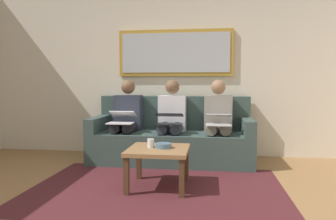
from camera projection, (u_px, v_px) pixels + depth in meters
The scene contains 13 objects.
wall_rear at pixel (176, 70), 4.92m from camera, with size 6.00×0.12×2.60m, color beige.
area_rug at pixel (157, 189), 3.30m from camera, with size 2.60×1.80×0.01m, color #4C1E23.
couch at pixel (172, 138), 4.52m from camera, with size 2.20×0.90×0.90m.
framed_mirror at pixel (175, 53), 4.80m from camera, with size 1.72×0.05×0.69m.
coffee_table at pixel (158, 154), 3.31m from camera, with size 0.62×0.62×0.42m.
cup at pixel (151, 143), 3.35m from camera, with size 0.07×0.07×0.09m, color silver.
bowl at pixel (164, 146), 3.32m from camera, with size 0.17×0.17×0.05m, color slate.
person_left at pixel (218, 119), 4.34m from camera, with size 0.38×0.58×1.14m.
laptop_silver at pixel (218, 119), 4.10m from camera, with size 0.32×0.34×0.15m.
person_middle at pixel (171, 118), 4.43m from camera, with size 0.38×0.58×1.14m.
laptop_black at pixel (169, 119), 4.18m from camera, with size 0.36×0.33×0.14m.
person_right at pixel (127, 117), 4.52m from camera, with size 0.38×0.58×1.14m.
laptop_white at pixel (122, 118), 4.29m from camera, with size 0.34×0.37×0.16m.
Camera 1 is at (-0.55, 2.32, 1.08)m, focal length 34.17 mm.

